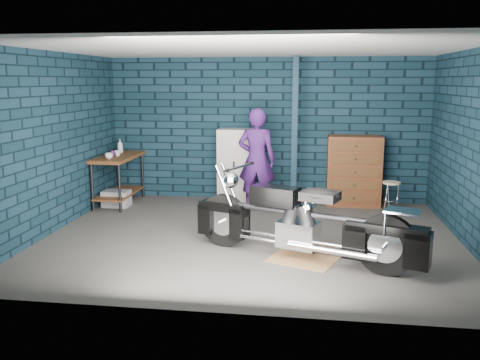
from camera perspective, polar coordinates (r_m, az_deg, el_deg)
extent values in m
plane|color=#444240|center=(7.52, 1.22, -6.46)|extent=(6.00, 6.00, 0.00)
cube|color=#0E2530|center=(9.70, 2.98, 5.66)|extent=(6.00, 0.02, 2.70)
cube|color=#0E2530|center=(8.13, -20.28, 3.94)|extent=(0.02, 5.00, 2.70)
cube|color=#0E2530|center=(7.50, 24.71, 3.06)|extent=(0.02, 5.00, 2.70)
cube|color=silver|center=(7.18, 1.31, 14.55)|extent=(6.00, 5.00, 0.02)
cube|color=#102634|center=(9.12, 6.14, 5.26)|extent=(0.10, 0.10, 2.70)
cube|color=brown|center=(9.71, -13.44, 0.03)|extent=(0.60, 1.40, 0.91)
cube|color=olive|center=(6.66, 7.04, -8.84)|extent=(0.98, 0.87, 0.01)
imported|color=#431B67|center=(8.90, 1.88, 2.29)|extent=(0.68, 0.47, 1.81)
cube|color=gray|center=(9.57, -13.70, -2.02)|extent=(0.47, 0.34, 0.29)
cube|color=beige|center=(9.58, -0.49, 1.63)|extent=(0.65, 0.46, 1.38)
cube|color=brown|center=(9.52, 12.65, 1.01)|extent=(0.96, 0.54, 1.29)
imported|color=#BDB38F|center=(9.25, -14.52, 2.63)|extent=(0.16, 0.16, 0.10)
imported|color=#BDB38F|center=(9.55, -13.60, 2.93)|extent=(0.13, 0.13, 0.10)
cylinder|color=#611B6D|center=(9.59, -14.12, 2.93)|extent=(0.08, 0.08, 0.10)
imported|color=gray|center=(9.97, -13.32, 3.75)|extent=(0.13, 0.13, 0.27)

